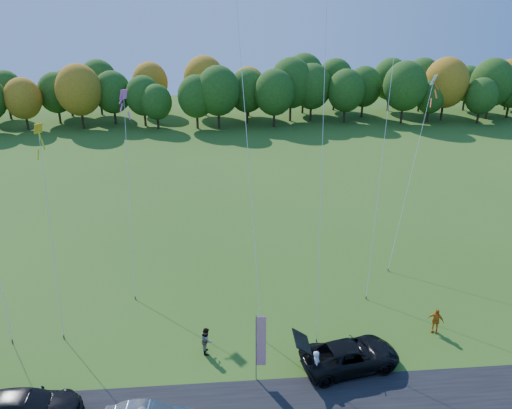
{
  "coord_description": "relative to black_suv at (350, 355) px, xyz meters",
  "views": [
    {
      "loc": [
        -2.28,
        -21.34,
        18.57
      ],
      "look_at": [
        0.0,
        6.0,
        7.0
      ],
      "focal_mm": 35.0,
      "sensor_mm": 36.0,
      "label": 1
    }
  ],
  "objects": [
    {
      "name": "dark_truck_a",
      "position": [
        -16.13,
        -2.35,
        0.01
      ],
      "size": [
        5.19,
        2.13,
        1.5
      ],
      "primitive_type": "imported",
      "rotation": [
        0.0,
        0.0,
        1.58
      ],
      "color": "black",
      "rests_on": "ground"
    },
    {
      "name": "kite_delta_red",
      "position": [
        -0.47,
        7.54,
        11.09
      ],
      "size": [
        3.01,
        11.35,
        24.0
      ],
      "color": "#4C3F33",
      "rests_on": "ground"
    },
    {
      "name": "kite_diamond_yellow",
      "position": [
        -16.67,
        6.35,
        5.11
      ],
      "size": [
        1.73,
        5.59,
        11.92
      ],
      "color": "#4C3F33",
      "rests_on": "ground"
    },
    {
      "name": "person_east",
      "position": [
        5.8,
        2.55,
        0.05
      ],
      "size": [
        0.98,
        0.83,
        1.58
      ],
      "primitive_type": "imported",
      "rotation": [
        0.0,
        0.0,
        -0.59
      ],
      "color": "orange",
      "rests_on": "ground"
    },
    {
      "name": "kite_delta_blue",
      "position": [
        -5.23,
        7.83,
        13.84
      ],
      "size": [
        3.4,
        10.89,
        28.74
      ],
      "color": "#4C3F33",
      "rests_on": "ground"
    },
    {
      "name": "kite_parafoil_orange",
      "position": [
        5.09,
        12.29,
        13.2
      ],
      "size": [
        6.47,
        12.6,
        28.24
      ],
      "color": "#4C3F33",
      "rests_on": "ground"
    },
    {
      "name": "black_suv",
      "position": [
        0.0,
        0.0,
        0.0
      ],
      "size": [
        5.7,
        3.4,
        1.48
      ],
      "primitive_type": "imported",
      "rotation": [
        0.0,
        0.0,
        1.76
      ],
      "color": "black",
      "rests_on": "ground"
    },
    {
      "name": "kite_diamond_white",
      "position": [
        7.39,
        12.49,
        5.77
      ],
      "size": [
        4.63,
        6.2,
        13.52
      ],
      "color": "#4C3F33",
      "rests_on": "ground"
    },
    {
      "name": "tree_line",
      "position": [
        -4.54,
        55.38,
        -0.74
      ],
      "size": [
        116.0,
        12.0,
        10.0
      ],
      "primitive_type": null,
      "color": "#1E4711",
      "rests_on": "ground"
    },
    {
      "name": "feather_flag",
      "position": [
        -4.92,
        -0.53,
        1.7
      ],
      "size": [
        0.53,
        0.09,
        4.0
      ],
      "color": "#999999",
      "rests_on": "ground"
    },
    {
      "name": "kite_diamond_pink",
      "position": [
        -12.79,
        11.11,
        5.6
      ],
      "size": [
        1.27,
        7.56,
        12.9
      ],
      "color": "#4C3F33",
      "rests_on": "ground"
    },
    {
      "name": "person_tailgate_b",
      "position": [
        -7.69,
        1.86,
        0.05
      ],
      "size": [
        0.64,
        0.8,
        1.59
      ],
      "primitive_type": "imported",
      "rotation": [
        0.0,
        0.0,
        1.62
      ],
      "color": "gray",
      "rests_on": "ground"
    },
    {
      "name": "person_tailgate_a",
      "position": [
        -2.0,
        -0.81,
        0.15
      ],
      "size": [
        0.54,
        0.72,
        1.79
      ],
      "primitive_type": "imported",
      "rotation": [
        0.0,
        0.0,
        1.38
      ],
      "color": "silver",
      "rests_on": "ground"
    },
    {
      "name": "ground",
      "position": [
        -4.54,
        0.38,
        -0.74
      ],
      "size": [
        160.0,
        160.0,
        0.0
      ],
      "primitive_type": "plane",
      "color": "#2F5717"
    }
  ]
}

